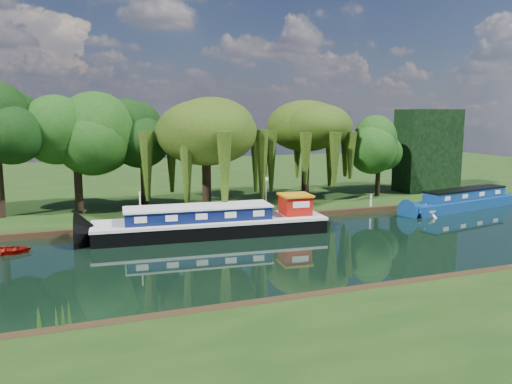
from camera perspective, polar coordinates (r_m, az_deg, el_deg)
name	(u,v)px	position (r m, az deg, el deg)	size (l,w,h in m)	color
ground	(321,247)	(30.80, 7.42, -6.20)	(120.00, 120.00, 0.00)	black
far_bank	(193,177)	(62.36, -7.21, 1.66)	(120.00, 52.00, 0.45)	black
dutch_barge	(213,223)	(33.47, -4.91, -3.52)	(15.61, 4.68, 3.25)	black
narrowboat	(465,201)	(46.22, 22.77, -0.93)	(12.82, 4.44, 1.84)	navy
red_dinghy	(6,254)	(32.44, -26.64, -6.31)	(1.97, 2.76, 0.57)	#96110A
white_cruiser	(427,216)	(41.59, 18.97, -2.66)	(1.84, 2.13, 1.12)	silver
willow_left	(206,134)	(38.81, -5.75, 6.66)	(6.95, 6.95, 8.33)	black
willow_right	(306,134)	(45.61, 5.73, 6.65)	(6.52, 6.52, 7.94)	black
tree_far_left	(76,133)	(40.31, -19.93, 6.34)	(5.54, 5.54, 8.93)	black
tree_far_mid	(143,139)	(42.57, -12.84, 5.97)	(4.89, 4.89, 8.01)	black
tree_far_right	(379,148)	(47.45, 13.87, 4.85)	(3.90, 3.90, 6.39)	black
conifer_hedge	(427,150)	(52.15, 19.00, 4.52)	(6.00, 3.00, 8.00)	black
lamppost	(266,184)	(39.90, 1.13, 0.88)	(0.36, 0.36, 2.56)	silver
mooring_posts	(264,208)	(37.85, 0.87, -1.82)	(19.16, 0.16, 1.00)	silver
reeds_near	(509,260)	(28.94, 26.97, -6.96)	(33.70, 1.50, 1.10)	#184111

